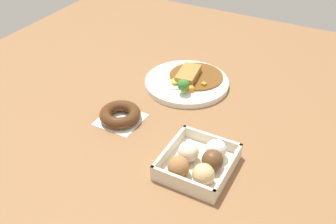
% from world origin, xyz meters
% --- Properties ---
extents(ground_plane, '(1.60, 1.60, 0.00)m').
position_xyz_m(ground_plane, '(0.00, 0.00, 0.00)').
color(ground_plane, brown).
extents(curry_plate, '(0.27, 0.27, 0.07)m').
position_xyz_m(curry_plate, '(0.15, -0.01, 0.01)').
color(curry_plate, white).
rests_on(curry_plate, ground_plane).
extents(donut_box, '(0.18, 0.16, 0.06)m').
position_xyz_m(donut_box, '(-0.19, -0.20, 0.03)').
color(donut_box, beige).
rests_on(donut_box, ground_plane).
extents(chocolate_ring_donut, '(0.12, 0.12, 0.04)m').
position_xyz_m(chocolate_ring_donut, '(-0.11, 0.09, 0.02)').
color(chocolate_ring_donut, white).
rests_on(chocolate_ring_donut, ground_plane).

